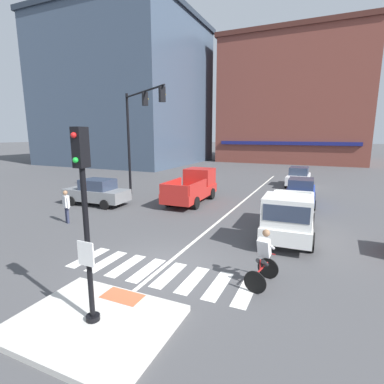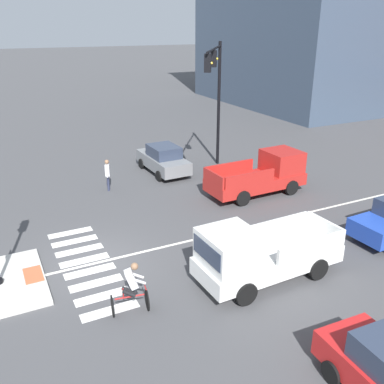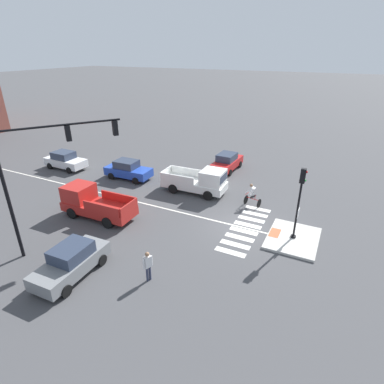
{
  "view_description": "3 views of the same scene",
  "coord_description": "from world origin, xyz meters",
  "px_view_note": "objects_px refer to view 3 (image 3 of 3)",
  "views": [
    {
      "loc": [
        4.6,
        -7.86,
        4.41
      ],
      "look_at": [
        -0.92,
        4.54,
        1.72
      ],
      "focal_mm": 27.41,
      "sensor_mm": 36.0,
      "label": 1
    },
    {
      "loc": [
        13.55,
        -2.8,
        8.16
      ],
      "look_at": [
        -0.58,
        4.26,
        1.85
      ],
      "focal_mm": 39.72,
      "sensor_mm": 36.0,
      "label": 2
    },
    {
      "loc": [
        -16.86,
        -4.79,
        10.5
      ],
      "look_at": [
        -0.21,
        3.49,
        1.86
      ],
      "focal_mm": 29.04,
      "sensor_mm": 36.0,
      "label": 3
    }
  ],
  "objects_px": {
    "signal_pole": "(300,198)",
    "pedestrian_at_curb_left": "(148,264)",
    "traffic_light_mast": "(42,165)",
    "pickup_truck_red_westbound_far": "(93,203)",
    "car_blue_eastbound_far": "(128,170)",
    "car_white_eastbound_distant": "(65,160)",
    "pickup_truck_white_eastbound_mid": "(199,182)",
    "cyclist": "(252,195)",
    "car_grey_cross_left": "(71,261)",
    "car_red_cross_right": "(227,162)"
  },
  "relations": [
    {
      "from": "signal_pole",
      "to": "pedestrian_at_curb_left",
      "type": "height_order",
      "value": "signal_pole"
    },
    {
      "from": "traffic_light_mast",
      "to": "pickup_truck_red_westbound_far",
      "type": "relative_size",
      "value": 1.4
    },
    {
      "from": "pickup_truck_red_westbound_far",
      "to": "car_blue_eastbound_far",
      "type": "bearing_deg",
      "value": 17.14
    },
    {
      "from": "car_white_eastbound_distant",
      "to": "pickup_truck_white_eastbound_mid",
      "type": "bearing_deg",
      "value": -87.27
    },
    {
      "from": "car_white_eastbound_distant",
      "to": "car_blue_eastbound_far",
      "type": "bearing_deg",
      "value": -84.71
    },
    {
      "from": "signal_pole",
      "to": "cyclist",
      "type": "bearing_deg",
      "value": 47.63
    },
    {
      "from": "signal_pole",
      "to": "pickup_truck_white_eastbound_mid",
      "type": "height_order",
      "value": "signal_pole"
    },
    {
      "from": "traffic_light_mast",
      "to": "car_grey_cross_left",
      "type": "distance_m",
      "value": 5.16
    },
    {
      "from": "cyclist",
      "to": "traffic_light_mast",
      "type": "bearing_deg",
      "value": 139.81
    },
    {
      "from": "signal_pole",
      "to": "pickup_truck_white_eastbound_mid",
      "type": "bearing_deg",
      "value": 66.12
    },
    {
      "from": "traffic_light_mast",
      "to": "car_blue_eastbound_far",
      "type": "distance_m",
      "value": 11.46
    },
    {
      "from": "car_red_cross_right",
      "to": "car_blue_eastbound_far",
      "type": "bearing_deg",
      "value": 129.38
    },
    {
      "from": "car_grey_cross_left",
      "to": "signal_pole",
      "type": "bearing_deg",
      "value": -48.86
    },
    {
      "from": "car_red_cross_right",
      "to": "pickup_truck_white_eastbound_mid",
      "type": "bearing_deg",
      "value": 178.63
    },
    {
      "from": "traffic_light_mast",
      "to": "cyclist",
      "type": "relative_size",
      "value": 4.29
    },
    {
      "from": "car_blue_eastbound_far",
      "to": "pedestrian_at_curb_left",
      "type": "xyz_separation_m",
      "value": [
        -10.38,
        -9.05,
        0.17
      ]
    },
    {
      "from": "traffic_light_mast",
      "to": "signal_pole",
      "type": "bearing_deg",
      "value": -60.51
    },
    {
      "from": "car_white_eastbound_distant",
      "to": "pickup_truck_red_westbound_far",
      "type": "height_order",
      "value": "pickup_truck_red_westbound_far"
    },
    {
      "from": "car_grey_cross_left",
      "to": "car_blue_eastbound_far",
      "type": "bearing_deg",
      "value": 24.58
    },
    {
      "from": "cyclist",
      "to": "pickup_truck_red_westbound_far",
      "type": "bearing_deg",
      "value": 124.28
    },
    {
      "from": "car_red_cross_right",
      "to": "pickup_truck_red_westbound_far",
      "type": "distance_m",
      "value": 13.32
    },
    {
      "from": "pedestrian_at_curb_left",
      "to": "car_grey_cross_left",
      "type": "bearing_deg",
      "value": 110.08
    },
    {
      "from": "car_grey_cross_left",
      "to": "pickup_truck_red_westbound_far",
      "type": "height_order",
      "value": "pickup_truck_red_westbound_far"
    },
    {
      "from": "signal_pole",
      "to": "car_grey_cross_left",
      "type": "height_order",
      "value": "signal_pole"
    },
    {
      "from": "car_white_eastbound_distant",
      "to": "car_blue_eastbound_far",
      "type": "distance_m",
      "value": 6.92
    },
    {
      "from": "pickup_truck_white_eastbound_mid",
      "to": "cyclist",
      "type": "bearing_deg",
      "value": -93.34
    },
    {
      "from": "traffic_light_mast",
      "to": "pickup_truck_red_westbound_far",
      "type": "bearing_deg",
      "value": 11.39
    },
    {
      "from": "car_grey_cross_left",
      "to": "car_red_cross_right",
      "type": "xyz_separation_m",
      "value": [
        17.53,
        -1.7,
        0.0
      ]
    },
    {
      "from": "car_blue_eastbound_far",
      "to": "pickup_truck_white_eastbound_mid",
      "type": "xyz_separation_m",
      "value": [
        0.02,
        -6.92,
        0.17
      ]
    },
    {
      "from": "signal_pole",
      "to": "car_grey_cross_left",
      "type": "bearing_deg",
      "value": 131.14
    },
    {
      "from": "traffic_light_mast",
      "to": "pickup_truck_red_westbound_far",
      "type": "distance_m",
      "value": 5.57
    },
    {
      "from": "car_grey_cross_left",
      "to": "car_white_eastbound_distant",
      "type": "bearing_deg",
      "value": 47.84
    },
    {
      "from": "traffic_light_mast",
      "to": "cyclist",
      "type": "height_order",
      "value": "traffic_light_mast"
    },
    {
      "from": "car_blue_eastbound_far",
      "to": "pedestrian_at_curb_left",
      "type": "bearing_deg",
      "value": -138.94
    },
    {
      "from": "car_white_eastbound_distant",
      "to": "car_red_cross_right",
      "type": "bearing_deg",
      "value": -65.24
    },
    {
      "from": "car_grey_cross_left",
      "to": "pickup_truck_red_westbound_far",
      "type": "distance_m",
      "value": 6.18
    },
    {
      "from": "signal_pole",
      "to": "cyclist",
      "type": "relative_size",
      "value": 2.62
    },
    {
      "from": "pickup_truck_red_westbound_far",
      "to": "cyclist",
      "type": "bearing_deg",
      "value": -55.72
    },
    {
      "from": "traffic_light_mast",
      "to": "pedestrian_at_curb_left",
      "type": "height_order",
      "value": "traffic_light_mast"
    },
    {
      "from": "traffic_light_mast",
      "to": "car_grey_cross_left",
      "type": "height_order",
      "value": "traffic_light_mast"
    },
    {
      "from": "pickup_truck_white_eastbound_mid",
      "to": "signal_pole",
      "type": "bearing_deg",
      "value": -113.88
    },
    {
      "from": "car_grey_cross_left",
      "to": "cyclist",
      "type": "relative_size",
      "value": 2.47
    },
    {
      "from": "car_grey_cross_left",
      "to": "car_red_cross_right",
      "type": "height_order",
      "value": "same"
    },
    {
      "from": "car_grey_cross_left",
      "to": "pedestrian_at_curb_left",
      "type": "xyz_separation_m",
      "value": [
        1.35,
        -3.68,
        0.17
      ]
    },
    {
      "from": "signal_pole",
      "to": "pickup_truck_red_westbound_far",
      "type": "bearing_deg",
      "value": 103.45
    },
    {
      "from": "signal_pole",
      "to": "car_grey_cross_left",
      "type": "xyz_separation_m",
      "value": [
        -8.26,
        9.45,
        -2.0
      ]
    },
    {
      "from": "car_blue_eastbound_far",
      "to": "pedestrian_at_curb_left",
      "type": "relative_size",
      "value": 2.49
    },
    {
      "from": "car_blue_eastbound_far",
      "to": "car_red_cross_right",
      "type": "height_order",
      "value": "same"
    },
    {
      "from": "pickup_truck_white_eastbound_mid",
      "to": "pedestrian_at_curb_left",
      "type": "xyz_separation_m",
      "value": [
        -10.4,
        -2.12,
        0.0
      ]
    },
    {
      "from": "car_grey_cross_left",
      "to": "car_blue_eastbound_far",
      "type": "xyz_separation_m",
      "value": [
        11.73,
        5.36,
        0.0
      ]
    }
  ]
}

